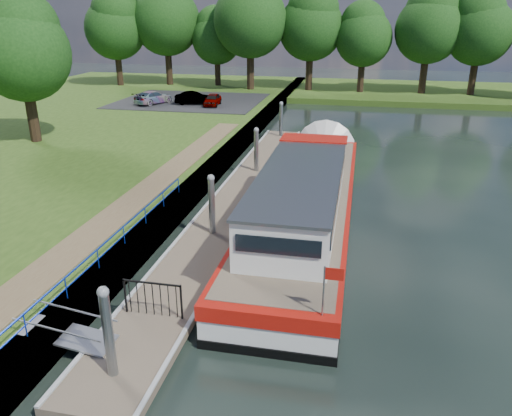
% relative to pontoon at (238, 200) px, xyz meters
% --- Properties ---
extents(ground, '(160.00, 160.00, 0.00)m').
position_rel_pontoon_xyz_m(ground, '(0.00, -13.00, -0.18)').
color(ground, black).
rests_on(ground, ground).
extents(bank_edge, '(1.10, 90.00, 0.78)m').
position_rel_pontoon_xyz_m(bank_edge, '(-2.55, 2.00, 0.20)').
color(bank_edge, '#473D2D').
rests_on(bank_edge, ground).
extents(far_bank, '(60.00, 18.00, 0.60)m').
position_rel_pontoon_xyz_m(far_bank, '(12.00, 39.00, 0.12)').
color(far_bank, '#2B4814').
rests_on(far_bank, ground).
extents(footpath, '(1.60, 40.00, 0.05)m').
position_rel_pontoon_xyz_m(footpath, '(-4.40, -5.00, 0.62)').
color(footpath, brown).
rests_on(footpath, riverbank).
extents(carpark, '(14.00, 12.00, 0.06)m').
position_rel_pontoon_xyz_m(carpark, '(-11.00, 25.00, 0.62)').
color(carpark, black).
rests_on(carpark, riverbank).
extents(blue_fence, '(0.04, 18.04, 0.72)m').
position_rel_pontoon_xyz_m(blue_fence, '(-2.75, -10.00, 1.13)').
color(blue_fence, '#0C2DBF').
rests_on(blue_fence, riverbank).
extents(pontoon, '(2.50, 30.00, 0.56)m').
position_rel_pontoon_xyz_m(pontoon, '(0.00, 0.00, 0.00)').
color(pontoon, brown).
rests_on(pontoon, ground).
extents(mooring_piles, '(0.30, 27.30, 3.55)m').
position_rel_pontoon_xyz_m(mooring_piles, '(0.00, 0.00, 1.10)').
color(mooring_piles, gray).
rests_on(mooring_piles, ground).
extents(gangway, '(2.58, 1.00, 0.92)m').
position_rel_pontoon_xyz_m(gangway, '(-1.85, -12.50, 0.44)').
color(gangway, '#A5A8AD').
rests_on(gangway, ground).
extents(gate_panel, '(1.85, 0.05, 1.15)m').
position_rel_pontoon_xyz_m(gate_panel, '(-0.00, -10.80, 0.97)').
color(gate_panel, black).
rests_on(gate_panel, ground).
extents(barge, '(4.36, 21.15, 4.78)m').
position_rel_pontoon_xyz_m(barge, '(3.60, -1.19, 0.90)').
color(barge, black).
rests_on(barge, ground).
extents(horizon_trees, '(54.38, 10.03, 12.87)m').
position_rel_pontoon_xyz_m(horizon_trees, '(-1.61, 35.68, 7.76)').
color(horizon_trees, '#332316').
rests_on(horizon_trees, ground).
extents(bank_tree_a, '(6.12, 6.12, 9.72)m').
position_rel_pontoon_xyz_m(bank_tree_a, '(-15.99, 7.08, 6.84)').
color(bank_tree_a, '#332316').
rests_on(bank_tree_a, riverbank).
extents(car_a, '(1.55, 3.31, 1.10)m').
position_rel_pontoon_xyz_m(car_a, '(-7.99, 22.69, 1.20)').
color(car_a, '#999999').
rests_on(car_a, carpark).
extents(car_b, '(3.81, 2.07, 1.19)m').
position_rel_pontoon_xyz_m(car_b, '(-9.92, 22.97, 1.25)').
color(car_b, '#999999').
rests_on(car_b, carpark).
extents(car_c, '(3.14, 4.47, 1.20)m').
position_rel_pontoon_xyz_m(car_c, '(-13.86, 22.50, 1.25)').
color(car_c, '#999999').
rests_on(car_c, carpark).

